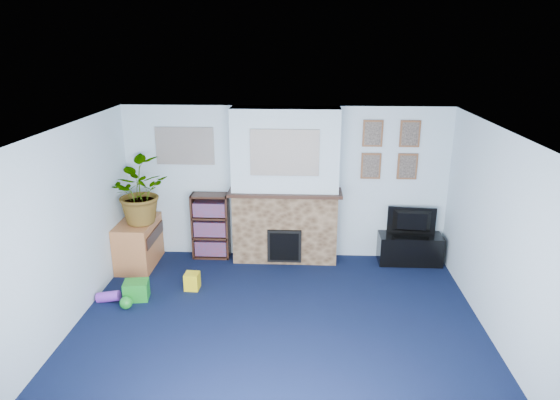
# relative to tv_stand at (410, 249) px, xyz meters

# --- Properties ---
(floor) EXTENTS (5.00, 4.50, 0.01)m
(floor) POSITION_rel_tv_stand_xyz_m (-1.95, -2.03, -0.23)
(floor) COLOR #0D1532
(floor) RESTS_ON ground
(ceiling) EXTENTS (5.00, 4.50, 0.01)m
(ceiling) POSITION_rel_tv_stand_xyz_m (-1.95, -2.03, 2.17)
(ceiling) COLOR white
(ceiling) RESTS_ON wall_back
(wall_back) EXTENTS (5.00, 0.04, 2.40)m
(wall_back) POSITION_rel_tv_stand_xyz_m (-1.95, 0.22, 0.97)
(wall_back) COLOR silver
(wall_back) RESTS_ON ground
(wall_front) EXTENTS (5.00, 0.04, 2.40)m
(wall_front) POSITION_rel_tv_stand_xyz_m (-1.95, -4.28, 0.97)
(wall_front) COLOR silver
(wall_front) RESTS_ON ground
(wall_left) EXTENTS (0.04, 4.50, 2.40)m
(wall_left) POSITION_rel_tv_stand_xyz_m (-4.45, -2.03, 0.97)
(wall_left) COLOR silver
(wall_left) RESTS_ON ground
(wall_right) EXTENTS (0.04, 4.50, 2.40)m
(wall_right) POSITION_rel_tv_stand_xyz_m (0.55, -2.03, 0.97)
(wall_right) COLOR silver
(wall_right) RESTS_ON ground
(chimney_breast) EXTENTS (1.72, 0.50, 2.40)m
(chimney_breast) POSITION_rel_tv_stand_xyz_m (-1.95, 0.02, 0.96)
(chimney_breast) COLOR brown
(chimney_breast) RESTS_ON ground
(collage_main) EXTENTS (1.00, 0.03, 0.68)m
(collage_main) POSITION_rel_tv_stand_xyz_m (-1.95, -0.19, 1.55)
(collage_main) COLOR gray
(collage_main) RESTS_ON chimney_breast
(collage_left) EXTENTS (0.90, 0.03, 0.58)m
(collage_left) POSITION_rel_tv_stand_xyz_m (-3.50, 0.21, 1.55)
(collage_left) COLOR gray
(collage_left) RESTS_ON wall_back
(portrait_tl) EXTENTS (0.30, 0.03, 0.40)m
(portrait_tl) POSITION_rel_tv_stand_xyz_m (-0.65, 0.20, 1.77)
(portrait_tl) COLOR brown
(portrait_tl) RESTS_ON wall_back
(portrait_tr) EXTENTS (0.30, 0.03, 0.40)m
(portrait_tr) POSITION_rel_tv_stand_xyz_m (-0.10, 0.20, 1.77)
(portrait_tr) COLOR brown
(portrait_tr) RESTS_ON wall_back
(portrait_bl) EXTENTS (0.30, 0.03, 0.40)m
(portrait_bl) POSITION_rel_tv_stand_xyz_m (-0.65, 0.20, 1.27)
(portrait_bl) COLOR brown
(portrait_bl) RESTS_ON wall_back
(portrait_br) EXTENTS (0.30, 0.03, 0.40)m
(portrait_br) POSITION_rel_tv_stand_xyz_m (-0.10, 0.20, 1.27)
(portrait_br) COLOR brown
(portrait_br) RESTS_ON wall_back
(tv_stand) EXTENTS (0.97, 0.41, 0.46)m
(tv_stand) POSITION_rel_tv_stand_xyz_m (0.00, 0.00, 0.00)
(tv_stand) COLOR black
(tv_stand) RESTS_ON ground
(television) EXTENTS (0.74, 0.17, 0.42)m
(television) POSITION_rel_tv_stand_xyz_m (0.00, 0.02, 0.45)
(television) COLOR black
(television) RESTS_ON tv_stand
(bookshelf) EXTENTS (0.58, 0.28, 1.05)m
(bookshelf) POSITION_rel_tv_stand_xyz_m (-3.13, 0.08, 0.28)
(bookshelf) COLOR black
(bookshelf) RESTS_ON ground
(sideboard) EXTENTS (0.51, 0.92, 0.71)m
(sideboard) POSITION_rel_tv_stand_xyz_m (-4.19, -0.28, 0.12)
(sideboard) COLOR #B36939
(sideboard) RESTS_ON ground
(potted_plant) EXTENTS (1.15, 1.14, 0.97)m
(potted_plant) POSITION_rel_tv_stand_xyz_m (-4.14, -0.33, 0.97)
(potted_plant) COLOR #26661E
(potted_plant) RESTS_ON sideboard
(mantel_clock) EXTENTS (0.09, 0.05, 0.13)m
(mantel_clock) POSITION_rel_tv_stand_xyz_m (-2.05, -0.03, 1.00)
(mantel_clock) COLOR gold
(mantel_clock) RESTS_ON chimney_breast
(mantel_candle) EXTENTS (0.05, 0.05, 0.17)m
(mantel_candle) POSITION_rel_tv_stand_xyz_m (-1.66, -0.03, 1.01)
(mantel_candle) COLOR #B2BFC6
(mantel_candle) RESTS_ON chimney_breast
(mantel_teddy) EXTENTS (0.13, 0.13, 0.13)m
(mantel_teddy) POSITION_rel_tv_stand_xyz_m (-2.49, -0.03, 0.99)
(mantel_teddy) COLOR gray
(mantel_teddy) RESTS_ON chimney_breast
(mantel_can) EXTENTS (0.06, 0.06, 0.12)m
(mantel_can) POSITION_rel_tv_stand_xyz_m (-1.20, -0.03, 0.99)
(mantel_can) COLOR yellow
(mantel_can) RESTS_ON chimney_breast
(green_crate) EXTENTS (0.35, 0.30, 0.25)m
(green_crate) POSITION_rel_tv_stand_xyz_m (-3.90, -1.35, -0.08)
(green_crate) COLOR #198C26
(green_crate) RESTS_ON ground
(toy_ball) EXTENTS (0.17, 0.17, 0.17)m
(toy_ball) POSITION_rel_tv_stand_xyz_m (-3.95, -1.61, -0.14)
(toy_ball) COLOR #198C26
(toy_ball) RESTS_ON ground
(toy_block) EXTENTS (0.20, 0.20, 0.24)m
(toy_block) POSITION_rel_tv_stand_xyz_m (-3.21, -1.03, -0.12)
(toy_block) COLOR yellow
(toy_block) RESTS_ON ground
(toy_tube) EXTENTS (0.32, 0.14, 0.18)m
(toy_tube) POSITION_rel_tv_stand_xyz_m (-4.25, -1.44, -0.15)
(toy_tube) COLOR purple
(toy_tube) RESTS_ON ground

